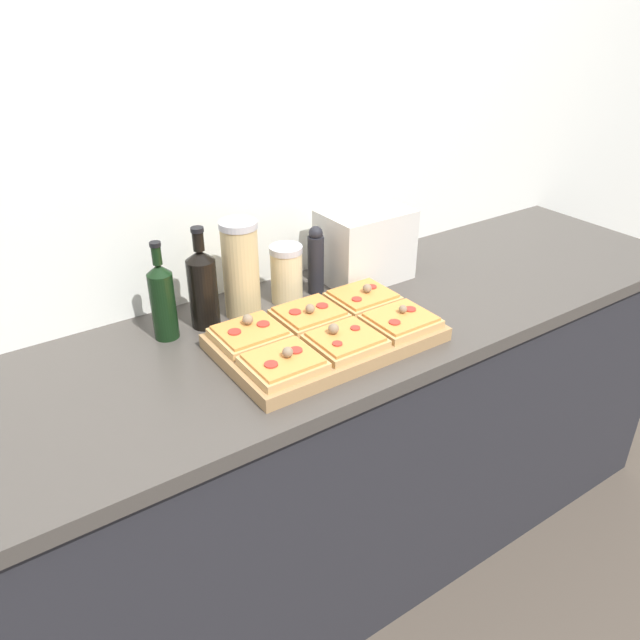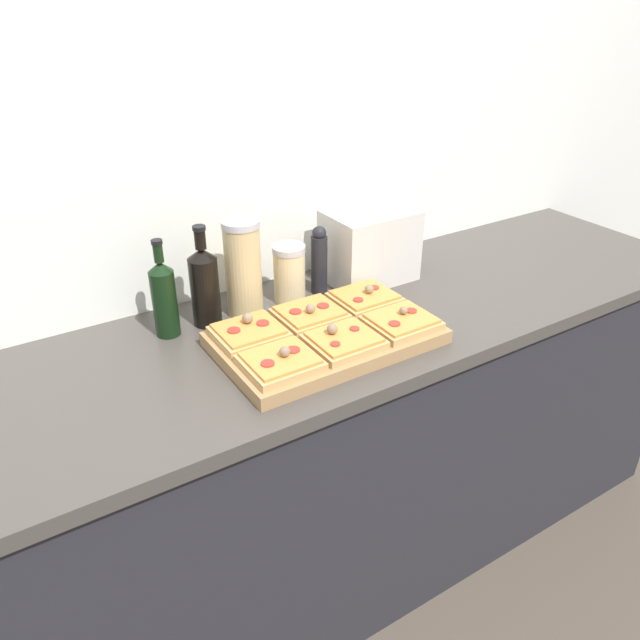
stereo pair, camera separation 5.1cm
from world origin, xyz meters
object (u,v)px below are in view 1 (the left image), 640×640
at_px(wine_bottle, 203,287).
at_px(toaster_oven, 365,245).
at_px(olive_oil_bottle, 163,300).
at_px(grain_jar_tall, 241,269).
at_px(pepper_mill, 316,260).
at_px(cutting_board, 327,338).
at_px(grain_jar_short, 286,274).

distance_m(wine_bottle, toaster_oven, 0.54).
xyz_separation_m(olive_oil_bottle, grain_jar_tall, (0.23, 0.00, 0.03)).
bearing_deg(pepper_mill, olive_oil_bottle, -180.00).
xyz_separation_m(cutting_board, wine_bottle, (-0.21, 0.27, 0.10)).
distance_m(cutting_board, grain_jar_short, 0.28).
bearing_deg(cutting_board, toaster_oven, 38.94).
height_order(wine_bottle, grain_jar_short, wine_bottle).
height_order(olive_oil_bottle, grain_jar_short, olive_oil_bottle).
bearing_deg(grain_jar_tall, cutting_board, -69.70).
bearing_deg(olive_oil_bottle, cutting_board, -39.26).
xyz_separation_m(pepper_mill, toaster_oven, (0.18, -0.00, 0.01)).
relative_size(cutting_board, pepper_mill, 2.67).
relative_size(cutting_board, wine_bottle, 1.98).
height_order(pepper_mill, toaster_oven, toaster_oven).
bearing_deg(olive_oil_bottle, toaster_oven, -0.07).
height_order(wine_bottle, toaster_oven, wine_bottle).
distance_m(grain_jar_tall, toaster_oven, 0.43).
bearing_deg(grain_jar_short, grain_jar_tall, -180.00).
bearing_deg(cutting_board, grain_jar_short, 80.39).
height_order(olive_oil_bottle, pepper_mill, olive_oil_bottle).
relative_size(wine_bottle, grain_jar_short, 1.65).
xyz_separation_m(grain_jar_tall, pepper_mill, (0.24, 0.00, -0.03)).
xyz_separation_m(cutting_board, toaster_oven, (0.33, 0.26, 0.09)).
xyz_separation_m(olive_oil_bottle, grain_jar_short, (0.37, 0.00, -0.02)).
height_order(grain_jar_tall, pepper_mill, grain_jar_tall).
bearing_deg(cutting_board, olive_oil_bottle, 140.74).
height_order(grain_jar_tall, grain_jar_short, grain_jar_tall).
relative_size(grain_jar_tall, grain_jar_short, 1.61).
relative_size(grain_jar_tall, pepper_mill, 1.31).
bearing_deg(olive_oil_bottle, pepper_mill, 0.00).
relative_size(olive_oil_bottle, pepper_mill, 1.28).
height_order(cutting_board, wine_bottle, wine_bottle).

